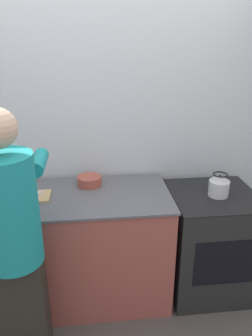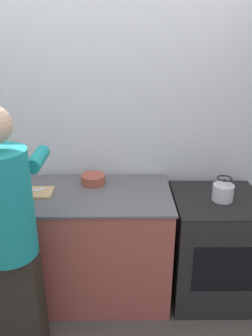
% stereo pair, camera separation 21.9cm
% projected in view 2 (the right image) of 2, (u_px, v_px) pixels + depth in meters
% --- Properties ---
extents(ground_plane, '(12.00, 12.00, 0.00)m').
position_uv_depth(ground_plane, '(109.00, 321.00, 2.54)').
color(ground_plane, '#4C4742').
extents(wall_back, '(8.00, 0.05, 2.60)m').
position_uv_depth(wall_back, '(109.00, 133.00, 2.74)').
color(wall_back, silver).
rests_on(wall_back, ground_plane).
extents(counter, '(1.69, 0.70, 0.93)m').
position_uv_depth(counter, '(65.00, 245.00, 2.67)').
color(counter, '#9E4C42').
rests_on(counter, ground_plane).
extents(oven, '(0.68, 0.66, 0.89)m').
position_uv_depth(oven, '(213.00, 247.00, 2.68)').
color(oven, black).
rests_on(oven, ground_plane).
extents(person, '(0.38, 0.62, 1.72)m').
position_uv_depth(person, '(9.00, 233.00, 1.98)').
color(person, '#29251E').
rests_on(person, ground_plane).
extents(cutting_board, '(0.34, 0.19, 0.02)m').
position_uv_depth(cutting_board, '(31.00, 193.00, 2.49)').
color(cutting_board, tan).
rests_on(cutting_board, counter).
extents(knife, '(0.23, 0.14, 0.01)m').
position_uv_depth(knife, '(29.00, 192.00, 2.48)').
color(knife, silver).
rests_on(knife, cutting_board).
extents(kettle, '(0.16, 0.16, 0.18)m').
position_uv_depth(kettle, '(223.00, 191.00, 2.47)').
color(kettle, silver).
rests_on(kettle, oven).
extents(bowl_prep, '(0.19, 0.19, 0.08)m').
position_uv_depth(bowl_prep, '(93.00, 179.00, 2.65)').
color(bowl_prep, '#9E4738').
rests_on(bowl_prep, counter).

